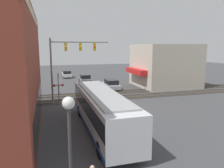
{
  "coord_description": "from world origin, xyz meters",
  "views": [
    {
      "loc": [
        -20.06,
        6.68,
        6.47
      ],
      "look_at": [
        4.0,
        -0.44,
        2.19
      ],
      "focal_mm": 35.0,
      "sensor_mm": 36.0,
      "label": 1
    }
  ],
  "objects_px": {
    "city_bus": "(101,109)",
    "parked_car_grey": "(85,79)",
    "crossing_signal": "(58,85)",
    "streetlamp": "(70,150)",
    "parked_car_silver": "(111,85)",
    "parked_car_white": "(67,74)"
  },
  "relations": [
    {
      "from": "city_bus",
      "to": "streetlamp",
      "type": "relative_size",
      "value": 2.56
    },
    {
      "from": "city_bus",
      "to": "crossing_signal",
      "type": "xyz_separation_m",
      "value": [
        8.32,
        2.83,
        0.6
      ]
    },
    {
      "from": "crossing_signal",
      "to": "parked_car_silver",
      "type": "height_order",
      "value": "crossing_signal"
    },
    {
      "from": "parked_car_silver",
      "to": "parked_car_white",
      "type": "relative_size",
      "value": 1.05
    },
    {
      "from": "streetlamp",
      "to": "parked_car_silver",
      "type": "height_order",
      "value": "streetlamp"
    },
    {
      "from": "streetlamp",
      "to": "parked_car_grey",
      "type": "distance_m",
      "value": 32.65
    },
    {
      "from": "streetlamp",
      "to": "crossing_signal",
      "type": "bearing_deg",
      "value": -1.46
    },
    {
      "from": "parked_car_grey",
      "to": "parked_car_white",
      "type": "bearing_deg",
      "value": 18.04
    },
    {
      "from": "city_bus",
      "to": "parked_car_grey",
      "type": "relative_size",
      "value": 2.84
    },
    {
      "from": "parked_car_white",
      "to": "streetlamp",
      "type": "bearing_deg",
      "value": 175.34
    },
    {
      "from": "parked_car_silver",
      "to": "parked_car_white",
      "type": "height_order",
      "value": "parked_car_silver"
    },
    {
      "from": "city_bus",
      "to": "parked_car_white",
      "type": "xyz_separation_m",
      "value": [
        31.29,
        -0.0,
        -1.0
      ]
    },
    {
      "from": "parked_car_white",
      "to": "city_bus",
      "type": "bearing_deg",
      "value": 180.0
    },
    {
      "from": "crossing_signal",
      "to": "parked_car_white",
      "type": "bearing_deg",
      "value": -7.02
    },
    {
      "from": "crossing_signal",
      "to": "streetlamp",
      "type": "relative_size",
      "value": 0.79
    },
    {
      "from": "city_bus",
      "to": "parked_car_grey",
      "type": "bearing_deg",
      "value": -6.36
    },
    {
      "from": "city_bus",
      "to": "parked_car_grey",
      "type": "distance_m",
      "value": 23.48
    },
    {
      "from": "parked_car_grey",
      "to": "city_bus",
      "type": "bearing_deg",
      "value": 173.64
    },
    {
      "from": "parked_car_silver",
      "to": "parked_car_grey",
      "type": "bearing_deg",
      "value": 20.53
    },
    {
      "from": "streetlamp",
      "to": "parked_car_white",
      "type": "relative_size",
      "value": 1.07
    },
    {
      "from": "crossing_signal",
      "to": "parked_car_silver",
      "type": "relative_size",
      "value": 0.81
    },
    {
      "from": "crossing_signal",
      "to": "parked_car_grey",
      "type": "relative_size",
      "value": 0.88
    }
  ]
}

